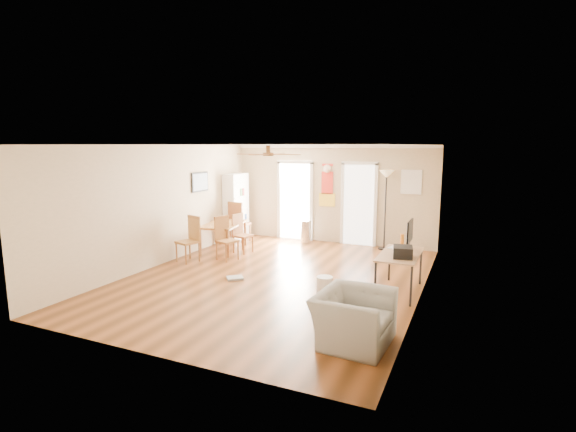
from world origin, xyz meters
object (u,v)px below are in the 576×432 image
at_px(dining_chair_near, 187,239).
at_px(wastebasket_a, 325,286).
at_px(dining_chair_right_b, 227,239).
at_px(dining_chair_far, 240,222).
at_px(computer_desk, 399,273).
at_px(armchair, 354,318).
at_px(dining_table, 224,237).
at_px(dining_chair_right_a, 243,234).
at_px(torchiere_lamp, 385,210).
at_px(trash_can, 306,231).
at_px(printer, 403,252).
at_px(bookshelf, 236,207).

relative_size(dining_chair_near, wastebasket_a, 3.10).
bearing_deg(wastebasket_a, dining_chair_right_b, 154.57).
relative_size(dining_chair_far, computer_desk, 0.83).
xyz_separation_m(computer_desk, armchair, (-0.22, -2.26, -0.01)).
height_order(dining_table, dining_chair_right_a, dining_chair_right_a).
height_order(torchiere_lamp, armchair, torchiere_lamp).
bearing_deg(wastebasket_a, trash_can, 116.02).
bearing_deg(armchair, dining_chair_far, 47.13).
bearing_deg(dining_chair_right_b, dining_chair_right_a, 19.18).
bearing_deg(dining_chair_far, dining_chair_near, 93.90).
bearing_deg(printer, armchair, -108.72).
xyz_separation_m(dining_chair_right_b, printer, (4.05, -0.92, 0.31)).
bearing_deg(torchiere_lamp, dining_chair_far, -169.84).
relative_size(dining_table, dining_chair_right_a, 1.45).
bearing_deg(armchair, trash_can, 31.24).
height_order(dining_chair_right_b, wastebasket_a, dining_chair_right_b).
bearing_deg(computer_desk, dining_chair_near, 177.92).
xyz_separation_m(dining_chair_near, torchiere_lamp, (3.81, 2.94, 0.49)).
relative_size(torchiere_lamp, computer_desk, 1.50).
bearing_deg(dining_chair_near, armchair, -10.30).
height_order(dining_chair_right_a, computer_desk, dining_chair_right_a).
distance_m(dining_chair_far, trash_can, 1.80).
height_order(bookshelf, trash_can, bookshelf).
distance_m(dining_chair_near, printer, 4.80).
relative_size(dining_chair_right_a, armchair, 0.89).
distance_m(trash_can, armchair, 5.98).
relative_size(trash_can, printer, 1.65).
bearing_deg(armchair, torchiere_lamp, 10.81).
relative_size(dining_chair_right_a, dining_chair_far, 0.86).
distance_m(dining_chair_near, torchiere_lamp, 4.84).
xyz_separation_m(torchiere_lamp, wastebasket_a, (-0.28, -3.78, -0.83)).
relative_size(printer, armchair, 0.35).
distance_m(dining_table, printer, 4.91).
bearing_deg(armchair, bookshelf, 47.31).
bearing_deg(dining_chair_right_b, dining_chair_far, 40.44).
bearing_deg(armchair, dining_table, 53.41).
bearing_deg(torchiere_lamp, armchair, -82.95).
height_order(bookshelf, dining_chair_right_a, bookshelf).
bearing_deg(trash_can, dining_chair_far, -160.33).
xyz_separation_m(dining_table, torchiere_lamp, (3.63, 1.72, 0.65)).
bearing_deg(torchiere_lamp, printer, -73.99).
height_order(dining_chair_right_a, torchiere_lamp, torchiere_lamp).
xyz_separation_m(dining_table, printer, (4.60, -1.64, 0.46)).
relative_size(bookshelf, dining_chair_near, 1.80).
distance_m(printer, armchair, 2.09).
xyz_separation_m(trash_can, torchiere_lamp, (2.09, 0.07, 0.69)).
xyz_separation_m(bookshelf, dining_chair_far, (0.26, -0.24, -0.36)).
height_order(torchiere_lamp, wastebasket_a, torchiere_lamp).
bearing_deg(printer, dining_chair_near, 164.74).
height_order(dining_chair_far, trash_can, dining_chair_far).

